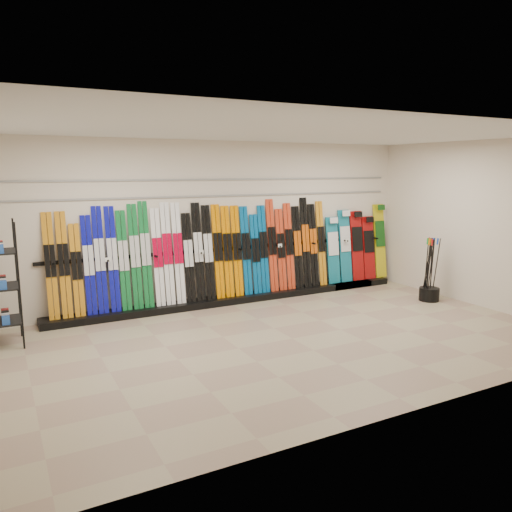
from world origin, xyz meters
TOP-DOWN VIEW (x-y plane):
  - floor at (0.00, 0.00)m, footprint 8.00×8.00m
  - back_wall at (0.00, 2.50)m, footprint 8.00×0.00m
  - right_wall at (4.00, 0.00)m, footprint 0.00×5.00m
  - ceiling at (0.00, 0.00)m, footprint 8.00×8.00m
  - ski_rack_base at (0.22, 2.28)m, footprint 8.00×0.40m
  - skis at (-0.45, 2.36)m, footprint 5.38×0.29m
  - snowboards at (3.10, 2.35)m, footprint 1.56×0.25m
  - accessory_rack at (-3.75, 1.70)m, footprint 0.40×0.60m
  - pole_bin at (3.47, 0.64)m, footprint 0.38×0.38m
  - ski_poles at (3.48, 0.67)m, footprint 0.29×0.34m
  - slatwall_rail_0 at (0.00, 2.48)m, footprint 7.60×0.02m
  - slatwall_rail_1 at (0.00, 2.48)m, footprint 7.60×0.02m

SIDE VIEW (x-z plane):
  - floor at x=0.00m, z-range 0.00..0.00m
  - ski_rack_base at x=0.22m, z-range 0.00..0.12m
  - pole_bin at x=3.47m, z-range 0.00..0.25m
  - ski_poles at x=3.48m, z-range 0.02..1.20m
  - snowboards at x=3.10m, z-range 0.05..1.66m
  - accessory_rack at x=-3.75m, z-range 0.00..1.78m
  - skis at x=-0.45m, z-range 0.06..1.88m
  - back_wall at x=0.00m, z-range -2.50..5.50m
  - right_wall at x=4.00m, z-range -1.00..4.00m
  - slatwall_rail_0 at x=0.00m, z-range 1.98..2.02m
  - slatwall_rail_1 at x=0.00m, z-range 2.28..2.31m
  - ceiling at x=0.00m, z-range 3.00..3.00m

